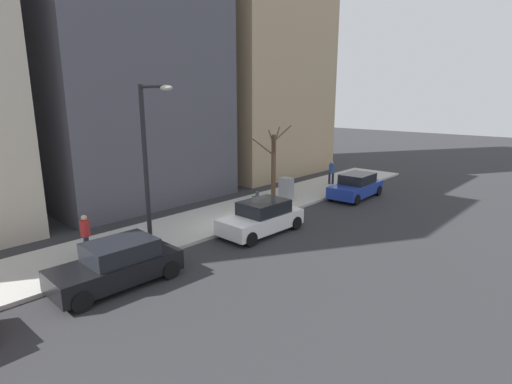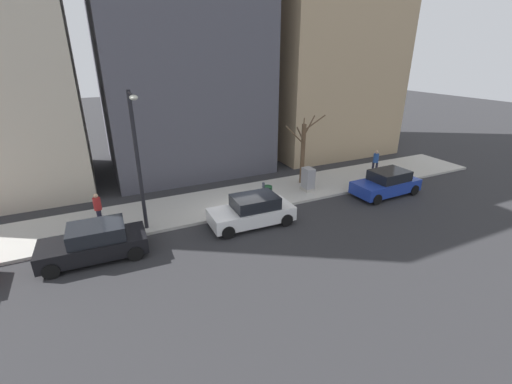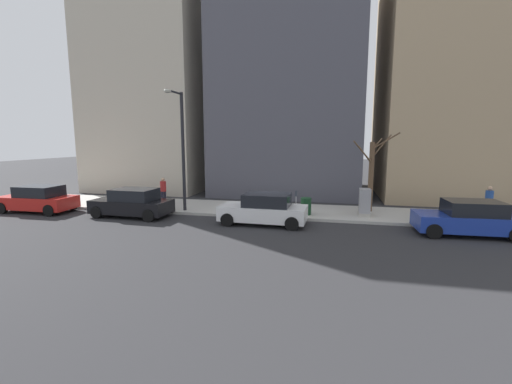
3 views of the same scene
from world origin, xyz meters
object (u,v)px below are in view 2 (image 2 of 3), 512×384
Objects in this scene: parked_car_blue at (386,183)px; office_block_center at (177,46)px; utility_box at (308,180)px; pedestrian_near_meter at (376,161)px; parked_car_white at (252,211)px; pedestrian_midblock at (98,207)px; parking_meter at (263,192)px; streetlamp at (137,152)px; parked_car_black at (95,243)px; bare_tree at (303,151)px; trash_bin at (267,194)px.

parked_car_blue is 16.95m from office_block_center.
pedestrian_near_meter is at bearing -84.03° from utility_box.
parked_car_white is 2.56× the size of pedestrian_midblock.
parking_meter is 0.94× the size of utility_box.
office_block_center is (8.97, -6.65, 7.39)m from pedestrian_midblock.
parking_meter is 0.81× the size of pedestrian_midblock.
parked_car_white is 6.08m from streetlamp.
utility_box reaches higher than parked_car_black.
bare_tree is at bearing -16.77° from utility_box.
bare_tree is at bearing -63.32° from trash_bin.
bare_tree reaches higher than parked_car_white.
bare_tree is (3.66, 3.71, 1.56)m from parked_car_blue.
parked_car_white is 4.71× the size of trash_bin.
office_block_center reaches higher than trash_bin.
trash_bin is at bearing 116.68° from bare_tree.
streetlamp reaches higher than bare_tree.
trash_bin is at bearing -47.04° from parking_meter.
pedestrian_midblock is at bearing -3.94° from parked_car_black.
utility_box is 0.86× the size of pedestrian_midblock.
parked_car_blue is 2.98× the size of utility_box.
bare_tree is at bearing -60.94° from parking_meter.
bare_tree reaches higher than pedestrian_midblock.
utility_box reaches higher than parking_meter.
utility_box is at bearing 58.14° from parked_car_blue.
streetlamp is at bearing 82.41° from parked_car_blue.
streetlamp is at bearing 95.19° from trash_bin.
pedestrian_near_meter is at bearing -84.07° from streetlamp.
parked_car_white is 14.22m from office_block_center.
utility_box is at bearing -84.08° from streetlamp.
parked_car_blue is 3.16× the size of parking_meter.
trash_bin is 0.05× the size of office_block_center.
pedestrian_midblock is (-0.07, 17.83, 0.00)m from pedestrian_near_meter.
utility_box is 1.99m from bare_tree.
utility_box is (2.35, 4.11, 0.11)m from parked_car_blue.
office_block_center is at bearing 2.74° from parked_car_white.
pedestrian_near_meter is (2.98, -1.90, 0.35)m from parked_car_blue.
parked_car_white is at bearing 136.72° from trash_bin.
pedestrian_midblock reaches higher than parked_car_blue.
utility_box reaches higher than parked_car_white.
parked_car_black is at bearing 90.86° from parked_car_white.
parked_car_black is at bearing 100.84° from utility_box.
parked_car_black is 0.66× the size of streetlamp.
parked_car_blue is 7.39m from trash_bin.
streetlamp is 1.49× the size of bare_tree.
parked_car_black is at bearing 101.92° from trash_bin.
parked_car_black is at bearing 119.54° from streetlamp.
office_block_center is at bearing -23.76° from streetlamp.
streetlamp is 3.92× the size of pedestrian_midblock.
office_block_center is at bearing 157.88° from pedestrian_midblock.
parked_car_black is 4.73× the size of trash_bin.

